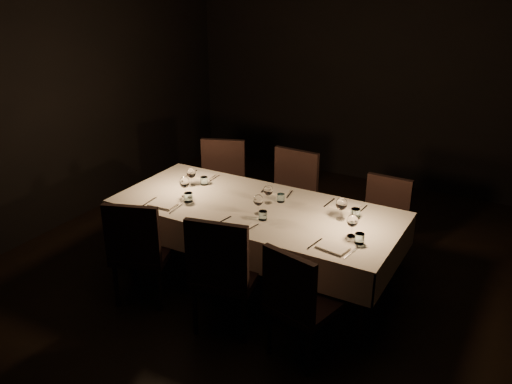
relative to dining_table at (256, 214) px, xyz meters
The scene contains 14 objects.
room 0.81m from the dining_table, ahead, with size 5.01×6.01×3.01m.
dining_table is the anchor object (origin of this frame).
chair_near_left 1.04m from the dining_table, 132.74° to the right, with size 0.59×0.59×0.96m.
place_setting_near_left 0.72m from the dining_table, 161.96° to the right, with size 0.35×0.41×0.19m.
chair_near_center 0.77m from the dining_table, 80.13° to the right, with size 0.58×0.58×1.01m.
place_setting_near_center 0.28m from the dining_table, 66.33° to the right, with size 0.33×0.40×0.18m.
chair_near_right 1.10m from the dining_table, 44.80° to the right, with size 0.53×0.53×0.92m.
place_setting_near_right 0.96m from the dining_table, 13.20° to the right, with size 0.35×0.41×0.19m.
chair_far_left 1.18m from the dining_table, 137.96° to the left, with size 0.61×0.61×0.99m.
place_setting_far_left 0.81m from the dining_table, 164.18° to the left, with size 0.33×0.40×0.18m.
chair_far_center 0.81m from the dining_table, 94.02° to the left, with size 0.50×0.50×1.00m.
place_setting_far_center 0.27m from the dining_table, 74.17° to the left, with size 0.32×0.40×0.17m.
chair_far_right 1.25m from the dining_table, 42.84° to the left, with size 0.44×0.44×0.89m.
place_setting_far_right 0.79m from the dining_table, 16.28° to the left, with size 0.36×0.42×0.20m.
Camera 1 is at (2.11, -3.75, 2.72)m, focal length 38.00 mm.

